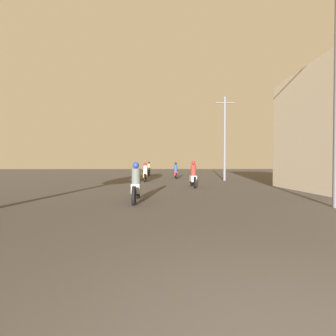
{
  "coord_description": "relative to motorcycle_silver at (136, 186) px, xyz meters",
  "views": [
    {
      "loc": [
        -0.94,
        -1.0,
        1.4
      ],
      "look_at": [
        -0.31,
        16.99,
        1.07
      ],
      "focal_mm": 24.0,
      "sensor_mm": 36.0,
      "label": 1
    }
  ],
  "objects": [
    {
      "name": "motorcycle_blue",
      "position": [
        -0.43,
        18.42,
        0.06
      ],
      "size": [
        0.6,
        1.92,
        1.66
      ],
      "rotation": [
        0.0,
        0.0,
        0.07
      ],
      "color": "black",
      "rests_on": "ground_plane"
    },
    {
      "name": "utility_pole_far",
      "position": [
        6.29,
        10.28,
        3.06
      ],
      "size": [
        1.6,
        0.2,
        6.99
      ],
      "color": "slate",
      "rests_on": "ground_plane"
    },
    {
      "name": "motorcycle_red",
      "position": [
        2.39,
        13.21,
        0.02
      ],
      "size": [
        0.6,
        2.01,
        1.55
      ],
      "rotation": [
        0.0,
        0.0,
        0.02
      ],
      "color": "black",
      "rests_on": "ground_plane"
    },
    {
      "name": "motorcycle_silver",
      "position": [
        0.0,
        0.0,
        0.0
      ],
      "size": [
        0.6,
        2.14,
        1.47
      ],
      "rotation": [
        0.0,
        0.0,
        -0.07
      ],
      "color": "black",
      "rests_on": "ground_plane"
    },
    {
      "name": "motorcycle_orange",
      "position": [
        -0.29,
        9.52,
        0.01
      ],
      "size": [
        0.6,
        1.91,
        1.5
      ],
      "rotation": [
        0.0,
        0.0,
        -0.02
      ],
      "color": "black",
      "rests_on": "ground_plane"
    },
    {
      "name": "motorcycle_white",
      "position": [
        2.87,
        5.04,
        0.03
      ],
      "size": [
        0.6,
        1.98,
        1.57
      ],
      "rotation": [
        0.0,
        0.0,
        0.04
      ],
      "color": "black",
      "rests_on": "ground_plane"
    }
  ]
}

